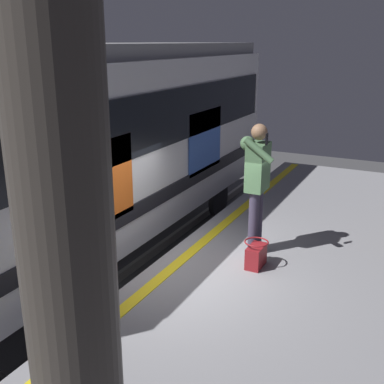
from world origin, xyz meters
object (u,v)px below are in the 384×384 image
Objects in this scene: handbag at (256,255)px; station_column at (72,310)px; train_carriage at (92,136)px; passenger at (257,178)px.

station_column is at bearing 8.74° from handbag.
train_carriage is 6.65m from station_column.
passenger is 4.88m from station_column.
handbag is at bearing -171.26° from station_column.
passenger is 1.05m from handbag.
train_carriage is 5.01× the size of passenger.
passenger is at bearing 81.08° from train_carriage.
station_column is at bearing 10.11° from passenger.
station_column reaches higher than passenger.
train_carriage is 3.25m from passenger.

